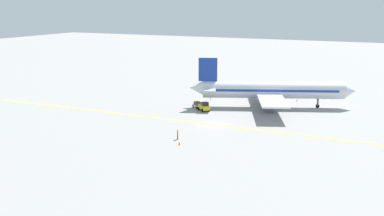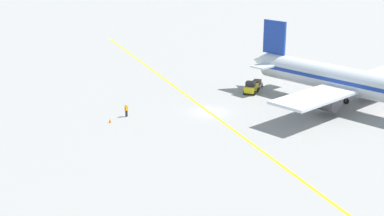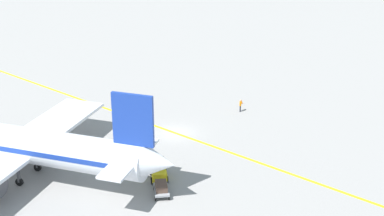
% 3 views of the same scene
% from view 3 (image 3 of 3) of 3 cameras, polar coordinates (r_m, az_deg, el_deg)
% --- Properties ---
extents(ground_plane, '(400.00, 400.00, 0.00)m').
position_cam_3_polar(ground_plane, '(65.35, -1.80, -2.68)').
color(ground_plane, gray).
extents(apron_yellow_centreline, '(1.55, 120.00, 0.01)m').
position_cam_3_polar(apron_yellow_centreline, '(65.35, -1.80, -2.68)').
color(apron_yellow_centreline, yellow).
rests_on(apron_yellow_centreline, ground).
extents(airplane_at_gate, '(27.90, 34.02, 10.60)m').
position_cam_3_polar(airplane_at_gate, '(57.10, -18.67, -3.59)').
color(airplane_at_gate, silver).
rests_on(airplane_at_gate, ground).
extents(baggage_tug_white, '(3.12, 3.24, 2.11)m').
position_cam_3_polar(baggage_tug_white, '(55.05, -3.59, -6.64)').
color(baggage_tug_white, gold).
rests_on(baggage_tug_white, ground).
extents(baggage_cart_trailing, '(2.78, 2.87, 1.24)m').
position_cam_3_polar(baggage_cart_trailing, '(52.25, -3.30, -8.48)').
color(baggage_cart_trailing, gray).
rests_on(baggage_cart_trailing, ground).
extents(ground_crew_worker, '(0.52, 0.37, 1.68)m').
position_cam_3_polar(ground_crew_worker, '(71.67, 5.18, 0.30)').
color(ground_crew_worker, '#23232D').
rests_on(ground_crew_worker, ground).
extents(traffic_cone_far_edge, '(0.32, 0.32, 0.55)m').
position_cam_3_polar(traffic_cone_far_edge, '(74.69, 5.29, 0.68)').
color(traffic_cone_far_edge, orange).
rests_on(traffic_cone_far_edge, ground).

